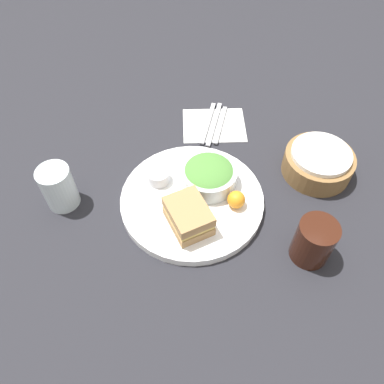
% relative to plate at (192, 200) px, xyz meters
% --- Properties ---
extents(ground_plane, '(4.00, 4.00, 0.00)m').
position_rel_plate_xyz_m(ground_plane, '(0.00, 0.00, -0.01)').
color(ground_plane, '#232328').
extents(plate, '(0.34, 0.34, 0.02)m').
position_rel_plate_xyz_m(plate, '(0.00, 0.00, 0.00)').
color(plate, white).
rests_on(plate, ground_plane).
extents(sandwich, '(0.13, 0.12, 0.06)m').
position_rel_plate_xyz_m(sandwich, '(0.07, -0.01, 0.04)').
color(sandwich, '#A37A4C').
rests_on(sandwich, plate).
extents(salad_bowl, '(0.14, 0.14, 0.06)m').
position_rel_plate_xyz_m(salad_bowl, '(-0.04, 0.04, 0.04)').
color(salad_bowl, silver).
rests_on(salad_bowl, plate).
extents(dressing_cup, '(0.05, 0.05, 0.03)m').
position_rel_plate_xyz_m(dressing_cup, '(-0.05, -0.08, 0.03)').
color(dressing_cup, '#B7B7BC').
rests_on(dressing_cup, plate).
extents(orange_wedge, '(0.04, 0.04, 0.04)m').
position_rel_plate_xyz_m(orange_wedge, '(0.03, 0.10, 0.03)').
color(orange_wedge, orange).
rests_on(orange_wedge, plate).
extents(drink_glass, '(0.08, 0.08, 0.10)m').
position_rel_plate_xyz_m(drink_glass, '(0.15, 0.25, 0.04)').
color(drink_glass, '#38190F').
rests_on(drink_glass, ground_plane).
extents(bread_basket, '(0.17, 0.17, 0.07)m').
position_rel_plate_xyz_m(bread_basket, '(-0.09, 0.32, 0.02)').
color(bread_basket, olive).
rests_on(bread_basket, ground_plane).
extents(napkin, '(0.14, 0.18, 0.00)m').
position_rel_plate_xyz_m(napkin, '(-0.27, 0.07, -0.01)').
color(napkin, white).
rests_on(napkin, ground_plane).
extents(fork, '(0.17, 0.06, 0.01)m').
position_rel_plate_xyz_m(fork, '(-0.28, 0.05, -0.00)').
color(fork, '#B2B2B7').
rests_on(fork, napkin).
extents(knife, '(0.18, 0.06, 0.01)m').
position_rel_plate_xyz_m(knife, '(-0.27, 0.07, -0.00)').
color(knife, '#B2B2B7').
rests_on(knife, napkin).
extents(spoon, '(0.15, 0.05, 0.01)m').
position_rel_plate_xyz_m(spoon, '(-0.27, 0.09, -0.00)').
color(spoon, '#B2B2B7').
rests_on(spoon, napkin).
extents(water_glass, '(0.08, 0.08, 0.11)m').
position_rel_plate_xyz_m(water_glass, '(-0.01, -0.31, 0.04)').
color(water_glass, silver).
rests_on(water_glass, ground_plane).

